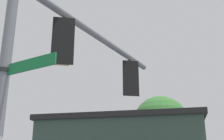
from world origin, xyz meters
TOP-DOWN VIEW (x-y plane):
  - signal_pole at (0.00, 0.00)m, footprint 0.22×0.22m
  - mast_arm at (2.05, 2.35)m, footprint 4.23×4.82m
  - traffic_light_nearest_pole at (1.06, 1.24)m, footprint 0.54×0.49m
  - traffic_light_mid_inner at (3.33, 3.84)m, footprint 0.54×0.49m
  - street_name_sign at (0.32, -0.27)m, footprint 1.10×0.98m
  - tree_by_storefront at (7.30, 12.51)m, footprint 3.54×3.54m

SIDE VIEW (x-z plane):
  - signal_pole at x=0.00m, z-range 0.00..6.19m
  - street_name_sign at x=0.32m, z-range 3.62..3.84m
  - tree_by_storefront at x=7.30m, z-range 1.55..8.24m
  - traffic_light_nearest_pole at x=1.06m, z-range 4.27..5.59m
  - traffic_light_mid_inner at x=3.33m, z-range 4.27..5.59m
  - mast_arm at x=2.05m, z-range 5.63..5.81m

